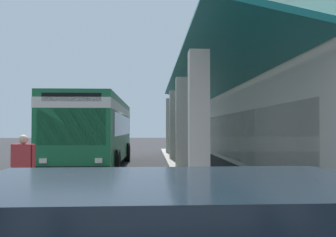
# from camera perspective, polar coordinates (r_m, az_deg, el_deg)

# --- Properties ---
(ground) EXTENTS (120.00, 120.00, 0.00)m
(ground) POSITION_cam_1_polar(r_m,az_deg,el_deg) (18.19, 15.48, -7.11)
(ground) COLOR #262628
(curb_strip) EXTENTS (26.70, 0.50, 0.12)m
(curb_strip) POSITION_cam_1_polar(r_m,az_deg,el_deg) (18.92, 0.70, -6.77)
(curb_strip) COLOR #9E998E
(curb_strip) RESTS_ON ground
(transit_bus) EXTENTS (11.21, 2.85, 3.34)m
(transit_bus) POSITION_cam_1_polar(r_m,az_deg,el_deg) (18.36, -10.64, -1.30)
(transit_bus) COLOR #196638
(transit_bus) RESTS_ON ground
(pedestrian) EXTENTS (0.38, 0.64, 1.64)m
(pedestrian) POSITION_cam_1_polar(r_m,az_deg,el_deg) (9.74, -20.71, -6.54)
(pedestrian) COLOR navy
(pedestrian) RESTS_ON ground
(potted_palm) EXTENTS (1.57, 1.61, 2.58)m
(potted_palm) POSITION_cam_1_polar(r_m,az_deg,el_deg) (26.73, 2.57, -4.20)
(potted_palm) COLOR gray
(potted_palm) RESTS_ON ground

